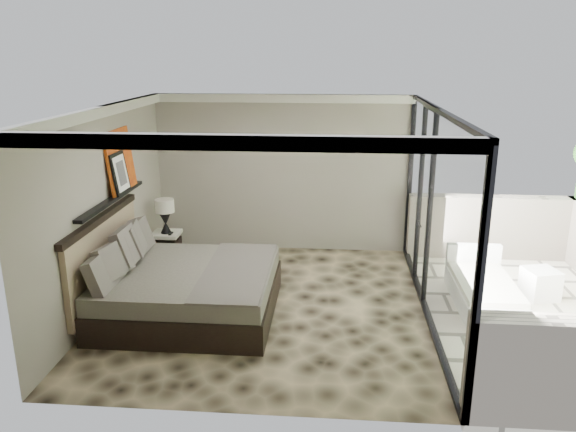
# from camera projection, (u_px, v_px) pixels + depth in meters

# --- Properties ---
(floor) EXTENTS (5.00, 5.00, 0.00)m
(floor) POSITION_uv_depth(u_px,v_px,m) (266.00, 306.00, 8.02)
(floor) COLOR black
(floor) RESTS_ON ground
(ceiling) EXTENTS (4.50, 5.00, 0.02)m
(ceiling) POSITION_uv_depth(u_px,v_px,m) (264.00, 109.00, 7.24)
(ceiling) COLOR silver
(ceiling) RESTS_ON back_wall
(back_wall) EXTENTS (4.50, 0.02, 2.80)m
(back_wall) POSITION_uv_depth(u_px,v_px,m) (282.00, 174.00, 10.01)
(back_wall) COLOR gray
(back_wall) RESTS_ON floor
(left_wall) EXTENTS (0.02, 5.00, 2.80)m
(left_wall) POSITION_uv_depth(u_px,v_px,m) (106.00, 208.00, 7.81)
(left_wall) COLOR gray
(left_wall) RESTS_ON floor
(glass_wall) EXTENTS (0.08, 5.00, 2.80)m
(glass_wall) POSITION_uv_depth(u_px,v_px,m) (433.00, 216.00, 7.45)
(glass_wall) COLOR white
(glass_wall) RESTS_ON floor
(terrace_slab) EXTENTS (3.00, 5.00, 0.12)m
(terrace_slab) POSITION_uv_depth(u_px,v_px,m) (536.00, 320.00, 7.74)
(terrace_slab) COLOR beige
(terrace_slab) RESTS_ON ground
(picture_ledge) EXTENTS (0.12, 2.20, 0.05)m
(picture_ledge) POSITION_uv_depth(u_px,v_px,m) (112.00, 200.00, 7.87)
(picture_ledge) COLOR black
(picture_ledge) RESTS_ON left_wall
(bed) EXTENTS (2.37, 2.29, 1.32)m
(bed) POSITION_uv_depth(u_px,v_px,m) (182.00, 287.00, 7.73)
(bed) COLOR black
(bed) RESTS_ON floor
(nightstand) EXTENTS (0.49, 0.49, 0.46)m
(nightstand) POSITION_uv_depth(u_px,v_px,m) (167.00, 248.00, 9.70)
(nightstand) COLOR black
(nightstand) RESTS_ON floor
(table_lamp) EXTENTS (0.32, 0.32, 0.59)m
(table_lamp) POSITION_uv_depth(u_px,v_px,m) (165.00, 212.00, 9.49)
(table_lamp) COLOR black
(table_lamp) RESTS_ON nightstand
(abstract_canvas) EXTENTS (0.13, 0.90, 0.90)m
(abstract_canvas) POSITION_uv_depth(u_px,v_px,m) (120.00, 160.00, 8.17)
(abstract_canvas) COLOR #A7310E
(abstract_canvas) RESTS_ON picture_ledge
(framed_print) EXTENTS (0.11, 0.50, 0.60)m
(framed_print) POSITION_uv_depth(u_px,v_px,m) (120.00, 173.00, 8.04)
(framed_print) COLOR black
(framed_print) RESTS_ON picture_ledge
(ottoman) EXTENTS (0.54, 0.54, 0.44)m
(ottoman) POSITION_uv_depth(u_px,v_px,m) (540.00, 284.00, 8.24)
(ottoman) COLOR white
(ottoman) RESTS_ON terrace_slab
(lounger) EXTENTS (0.82, 1.64, 0.64)m
(lounger) POSITION_uv_depth(u_px,v_px,m) (483.00, 289.00, 8.09)
(lounger) COLOR white
(lounger) RESTS_ON terrace_slab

